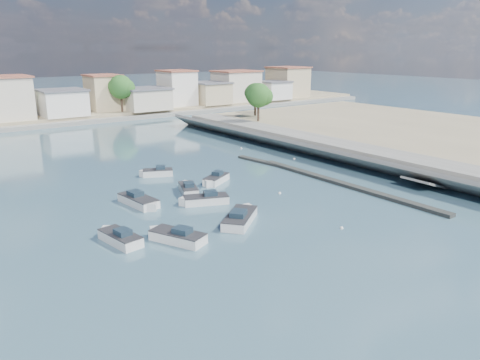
# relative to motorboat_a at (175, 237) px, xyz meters

# --- Properties ---
(ground) EXTENTS (400.00, 400.00, 0.00)m
(ground) POSITION_rel_motorboat_a_xyz_m (15.78, 32.67, -0.38)
(ground) COLOR #2A4554
(ground) RESTS_ON ground
(seawall_walkway) EXTENTS (5.00, 90.00, 1.80)m
(seawall_walkway) POSITION_rel_motorboat_a_xyz_m (34.28, 5.67, 0.52)
(seawall_walkway) COLOR slate
(seawall_walkway) RESTS_ON ground
(seawall_embankment) EXTENTS (49.65, 90.00, 2.90)m
(seawall_embankment) POSITION_rel_motorboat_a_xyz_m (55.88, 5.66, 0.47)
(seawall_embankment) COLOR slate
(seawall_embankment) RESTS_ON ground
(breakwater) EXTENTS (2.00, 31.02, 0.35)m
(breakwater) POSITION_rel_motorboat_a_xyz_m (22.68, 5.36, -0.21)
(breakwater) COLOR black
(breakwater) RESTS_ON ground
(far_shore_land) EXTENTS (160.00, 40.00, 1.40)m
(far_shore_land) POSITION_rel_motorboat_a_xyz_m (15.78, 84.67, 0.32)
(far_shore_land) COLOR gray
(far_shore_land) RESTS_ON ground
(far_shore_quay) EXTENTS (160.00, 2.50, 0.80)m
(far_shore_quay) POSITION_rel_motorboat_a_xyz_m (15.78, 63.67, 0.02)
(far_shore_quay) COLOR slate
(far_shore_quay) RESTS_ON ground
(far_town) EXTENTS (113.01, 12.80, 8.35)m
(far_town) POSITION_rel_motorboat_a_xyz_m (26.49, 69.59, 4.56)
(far_town) COLOR beige
(far_town) RESTS_ON far_shore_land
(shore_trees) EXTENTS (74.56, 38.32, 7.92)m
(shore_trees) POSITION_rel_motorboat_a_xyz_m (24.12, 60.78, 5.84)
(shore_trees) COLOR #38281E
(shore_trees) RESTS_ON ground
(motorboat_a) EXTENTS (3.54, 5.00, 1.48)m
(motorboat_a) POSITION_rel_motorboat_a_xyz_m (0.00, 0.00, 0.00)
(motorboat_a) COLOR silver
(motorboat_a) RESTS_ON ground
(motorboat_b) EXTENTS (2.85, 4.37, 1.48)m
(motorboat_b) POSITION_rel_motorboat_a_xyz_m (7.45, 10.71, -0.00)
(motorboat_b) COLOR silver
(motorboat_b) RESTS_ON ground
(motorboat_c) EXTENTS (4.86, 3.21, 1.48)m
(motorboat_c) POSITION_rel_motorboat_a_xyz_m (6.78, 6.53, 0.00)
(motorboat_c) COLOR silver
(motorboat_c) RESTS_ON ground
(motorboat_d) EXTENTS (4.14, 3.27, 1.48)m
(motorboat_d) POSITION_rel_motorboat_a_xyz_m (11.76, 11.93, -0.00)
(motorboat_d) COLOR silver
(motorboat_d) RESTS_ON ground
(motorboat_e) EXTENTS (2.29, 4.74, 1.48)m
(motorboat_e) POSITION_rel_motorboat_a_xyz_m (-3.70, 2.47, -0.00)
(motorboat_e) COLOR silver
(motorboat_e) RESTS_ON ground
(motorboat_f) EXTENTS (3.90, 2.81, 1.48)m
(motorboat_f) POSITION_rel_motorboat_a_xyz_m (7.76, 18.78, -0.00)
(motorboat_f) COLOR silver
(motorboat_f) RESTS_ON ground
(motorboat_g) EXTENTS (2.44, 5.54, 1.48)m
(motorboat_g) POSITION_rel_motorboat_a_xyz_m (1.52, 9.87, 0.00)
(motorboat_g) COLOR silver
(motorboat_g) RESTS_ON ground
(motorboat_h) EXTENTS (5.29, 4.84, 1.48)m
(motorboat_h) POSITION_rel_motorboat_a_xyz_m (6.77, 0.38, -0.00)
(motorboat_h) COLOR silver
(motorboat_h) RESTS_ON ground
(mooring_buoys) EXTENTS (16.37, 35.55, 0.31)m
(mooring_buoys) POSITION_rel_motorboat_a_xyz_m (20.57, 7.53, -0.33)
(mooring_buoys) COLOR white
(mooring_buoys) RESTS_ON ground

